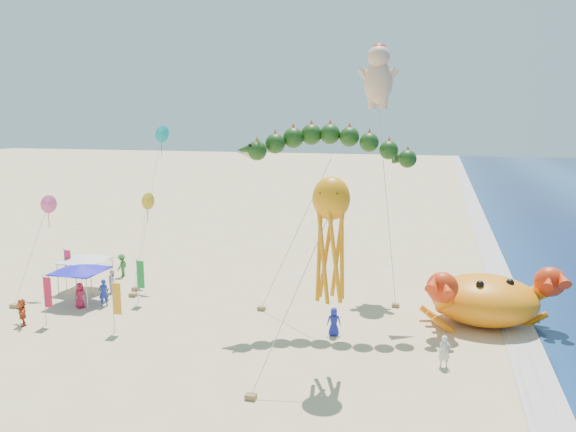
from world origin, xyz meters
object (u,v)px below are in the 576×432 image
object	(u,v)px
cherub_kite	(378,75)
octopus_kite	(331,230)
canopy_blue	(80,268)
canopy_white	(85,258)
dragon_kite	(328,150)
crab_inflatable	(485,298)

from	to	relation	value
cherub_kite	octopus_kite	distance (m)	17.73
octopus_kite	cherub_kite	bearing A→B (deg)	88.50
canopy_blue	canopy_white	world-z (taller)	same
dragon_kite	canopy_white	xyz separation A→B (m)	(-18.27, 1.19, -8.16)
canopy_white	octopus_kite	bearing A→B (deg)	-23.12
dragon_kite	cherub_kite	xyz separation A→B (m)	(1.97, 8.36, 4.97)
crab_inflatable	cherub_kite	bearing A→B (deg)	137.60
octopus_kite	dragon_kite	bearing A→B (deg)	102.10
dragon_kite	octopus_kite	xyz separation A→B (m)	(1.56, -7.28, -3.38)
canopy_blue	crab_inflatable	bearing A→B (deg)	6.10
cherub_kite	canopy_blue	distance (m)	24.93
dragon_kite	canopy_white	bearing A→B (deg)	176.28
dragon_kite	cherub_kite	world-z (taller)	cherub_kite
canopy_blue	canopy_white	xyz separation A→B (m)	(-1.43, 2.58, -0.00)
octopus_kite	canopy_blue	distance (m)	19.91
dragon_kite	canopy_blue	world-z (taller)	dragon_kite
cherub_kite	canopy_white	size ratio (longest dim) A/B	5.41
crab_inflatable	octopus_kite	xyz separation A→B (m)	(-8.00, -8.71, 5.55)
cherub_kite	canopy_blue	world-z (taller)	cherub_kite
cherub_kite	canopy_blue	bearing A→B (deg)	-152.60
octopus_kite	canopy_white	size ratio (longest dim) A/B	2.99
octopus_kite	canopy_white	xyz separation A→B (m)	(-19.84, 8.47, -4.78)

